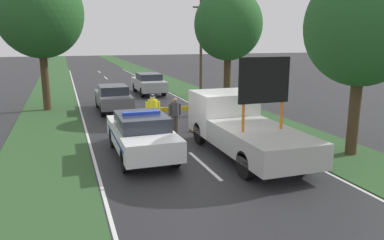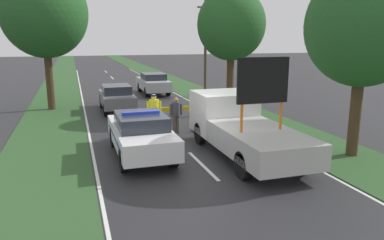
% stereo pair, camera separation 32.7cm
% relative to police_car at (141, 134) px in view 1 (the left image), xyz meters
% --- Properties ---
extents(ground_plane, '(160.00, 160.00, 0.00)m').
position_rel_police_car_xyz_m(ground_plane, '(1.76, -0.99, -0.83)').
color(ground_plane, '#28282B').
extents(lane_markings, '(6.94, 56.22, 0.01)m').
position_rel_police_car_xyz_m(lane_markings, '(1.76, 10.14, -0.82)').
color(lane_markings, silver).
rests_on(lane_markings, ground).
extents(grass_verge_left, '(3.13, 120.00, 0.03)m').
position_rel_police_car_xyz_m(grass_verge_left, '(-3.32, 19.01, -0.81)').
color(grass_verge_left, '#2D5128').
rests_on(grass_verge_left, ground).
extents(grass_verge_right, '(3.13, 120.00, 0.03)m').
position_rel_police_car_xyz_m(grass_verge_right, '(6.84, 19.01, -0.81)').
color(grass_verge_right, '#2D5128').
rests_on(grass_verge_right, ground).
extents(police_car, '(1.87, 4.82, 1.65)m').
position_rel_police_car_xyz_m(police_car, '(0.00, 0.00, 0.00)').
color(police_car, white).
rests_on(police_car, ground).
extents(work_truck, '(2.25, 6.32, 3.57)m').
position_rel_police_car_xyz_m(work_truck, '(3.52, -0.76, 0.21)').
color(work_truck, white).
rests_on(work_truck, ground).
extents(road_barrier, '(2.93, 0.08, 1.05)m').
position_rel_police_car_xyz_m(road_barrier, '(1.98, 3.52, 0.05)').
color(road_barrier, black).
rests_on(road_barrier, ground).
extents(police_officer, '(0.64, 0.41, 1.79)m').
position_rel_police_car_xyz_m(police_officer, '(1.07, 2.77, 0.24)').
color(police_officer, '#191E38').
rests_on(police_officer, ground).
extents(pedestrian_civilian, '(0.58, 0.37, 1.60)m').
position_rel_police_car_xyz_m(pedestrian_civilian, '(2.05, 2.76, 0.11)').
color(pedestrian_civilian, brown).
rests_on(pedestrian_civilian, ground).
extents(traffic_cone_near_police, '(0.35, 0.35, 0.49)m').
position_rel_police_car_xyz_m(traffic_cone_near_police, '(1.82, 4.69, -0.58)').
color(traffic_cone_near_police, black).
rests_on(traffic_cone_near_police, ground).
extents(traffic_cone_centre_front, '(0.37, 0.37, 0.52)m').
position_rel_police_car_xyz_m(traffic_cone_centre_front, '(2.97, 2.77, -0.57)').
color(traffic_cone_centre_front, black).
rests_on(traffic_cone_centre_front, ground).
extents(traffic_cone_near_truck, '(0.37, 0.37, 0.51)m').
position_rel_police_car_xyz_m(traffic_cone_near_truck, '(1.20, 1.72, -0.57)').
color(traffic_cone_near_truck, black).
rests_on(traffic_cone_near_truck, ground).
extents(traffic_cone_behind_barrier, '(0.44, 0.44, 0.61)m').
position_rel_police_car_xyz_m(traffic_cone_behind_barrier, '(1.11, 4.09, -0.52)').
color(traffic_cone_behind_barrier, black).
rests_on(traffic_cone_behind_barrier, ground).
extents(traffic_cone_lane_edge, '(0.42, 0.42, 0.58)m').
position_rel_police_car_xyz_m(traffic_cone_lane_edge, '(4.09, 4.75, -0.54)').
color(traffic_cone_lane_edge, black).
rests_on(traffic_cone_lane_edge, ground).
extents(queued_car_suv_grey, '(1.74, 4.32, 1.49)m').
position_rel_police_car_xyz_m(queued_car_suv_grey, '(0.16, 8.92, -0.04)').
color(queued_car_suv_grey, slate).
rests_on(queued_car_suv_grey, ground).
extents(queued_car_sedan_silver, '(1.81, 4.62, 1.55)m').
position_rel_police_car_xyz_m(queued_car_sedan_silver, '(3.56, 14.83, -0.01)').
color(queued_car_sedan_silver, '#B2B2B7').
rests_on(queued_car_sedan_silver, ground).
extents(roadside_tree_near_left, '(4.80, 4.80, 8.04)m').
position_rel_police_car_xyz_m(roadside_tree_near_left, '(-3.48, 10.36, 4.67)').
color(roadside_tree_near_left, '#42301E').
rests_on(roadside_tree_near_left, ground).
extents(roadside_tree_near_right, '(3.64, 3.64, 6.76)m').
position_rel_police_car_xyz_m(roadside_tree_near_right, '(6.04, 6.10, 3.99)').
color(roadside_tree_near_right, '#42301E').
rests_on(roadside_tree_near_right, ground).
extents(roadside_tree_mid_left, '(3.88, 3.88, 6.56)m').
position_rel_police_car_xyz_m(roadside_tree_mid_left, '(7.22, -2.28, 3.68)').
color(roadside_tree_mid_left, '#42301E').
rests_on(roadside_tree_mid_left, ground).
extents(utility_pole, '(1.20, 0.20, 6.90)m').
position_rel_police_car_xyz_m(utility_pole, '(6.90, 12.58, 2.74)').
color(utility_pole, '#473828').
rests_on(utility_pole, ground).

